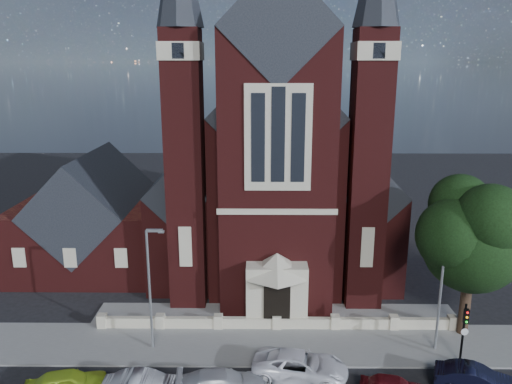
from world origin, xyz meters
TOP-DOWN VIEW (x-y plane):
  - ground at (0.00, 15.00)m, footprint 120.00×120.00m
  - pavement_strip at (0.00, 4.50)m, footprint 60.00×5.00m
  - forecourt_paving at (0.00, 8.50)m, footprint 26.00×3.00m
  - forecourt_wall at (0.00, 6.50)m, footprint 24.00×0.40m
  - church at (-0.00, 22.94)m, footprint 20.01×34.90m
  - parish_hall at (-16.00, 18.00)m, footprint 12.00×12.20m
  - street_tree at (12.60, 5.71)m, footprint 6.40×6.60m
  - street_lamp_left at (-7.91, 4.00)m, footprint 1.16×0.22m
  - street_lamp_right at (10.09, 4.00)m, footprint 1.16×0.22m
  - traffic_signal at (11.00, 2.43)m, footprint 0.28×0.42m
  - car_lime_van at (-11.70, -0.67)m, footprint 4.72×2.95m
  - car_silver_b at (-3.21, -0.59)m, footprint 5.14×2.51m
  - car_white_suv at (1.19, 1.07)m, footprint 5.88×3.42m
  - car_navy at (10.86, -0.07)m, footprint 4.65×2.89m

SIDE VIEW (x-z plane):
  - ground at x=0.00m, z-range 0.00..0.00m
  - pavement_strip at x=0.00m, z-range -0.06..0.06m
  - forecourt_paving at x=0.00m, z-range -0.07..0.07m
  - forecourt_wall at x=0.00m, z-range -0.45..0.45m
  - car_silver_b at x=-3.21m, z-range 0.00..1.44m
  - car_navy at x=10.86m, z-range 0.00..1.45m
  - car_lime_van at x=-11.70m, z-range 0.00..1.50m
  - car_white_suv at x=1.19m, z-range 0.00..1.54m
  - traffic_signal at x=11.00m, z-range 0.58..4.58m
  - parish_hall at x=-16.00m, z-range -1.11..9.13m
  - street_lamp_left at x=-7.91m, z-range 0.55..8.64m
  - street_lamp_right at x=10.09m, z-range 0.55..8.64m
  - street_tree at x=12.60m, z-range 1.61..12.31m
  - church at x=0.00m, z-range -6.41..22.79m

